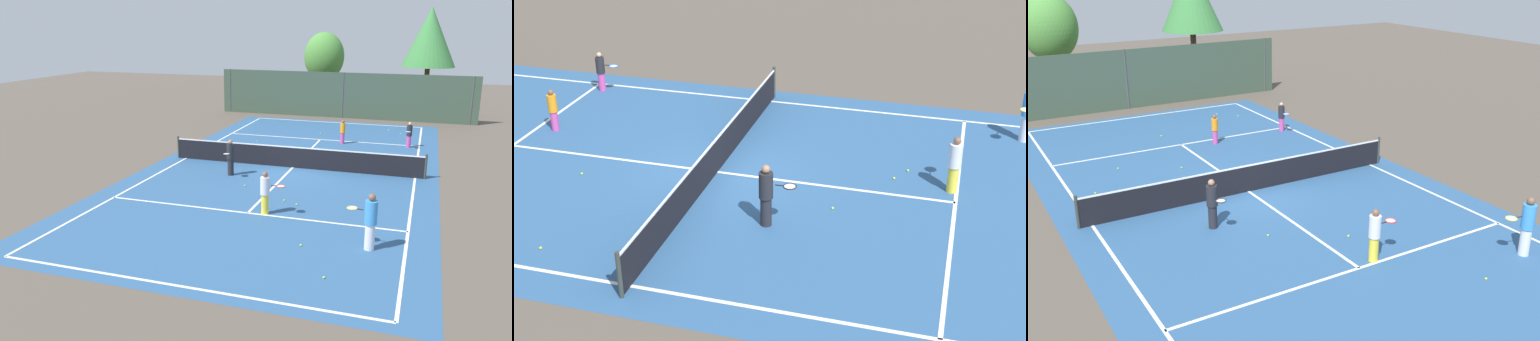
% 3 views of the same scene
% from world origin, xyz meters
% --- Properties ---
extents(ground_plane, '(80.00, 80.00, 0.00)m').
position_xyz_m(ground_plane, '(0.00, 0.00, 0.00)').
color(ground_plane, brown).
extents(court_surface, '(13.00, 25.00, 0.01)m').
position_xyz_m(court_surface, '(0.00, 0.00, 0.00)').
color(court_surface, '#2D5684').
rests_on(court_surface, ground_plane).
extents(tennis_net, '(11.90, 0.10, 1.10)m').
position_xyz_m(tennis_net, '(0.00, 0.00, 0.51)').
color(tennis_net, '#333833').
rests_on(tennis_net, ground_plane).
extents(perimeter_fence, '(18.00, 0.12, 3.20)m').
position_xyz_m(perimeter_fence, '(0.00, 14.00, 1.60)').
color(perimeter_fence, '#384C3D').
rests_on(perimeter_fence, ground_plane).
extents(tree_0, '(3.25, 2.96, 5.85)m').
position_xyz_m(tree_0, '(-2.57, 19.83, 3.87)').
color(tree_0, brown).
rests_on(tree_0, ground_plane).
extents(tree_1, '(3.78, 3.78, 7.66)m').
position_xyz_m(tree_1, '(5.50, 17.73, 5.52)').
color(tree_1, brown).
rests_on(tree_1, ground_plane).
extents(player_0, '(0.28, 0.28, 1.33)m').
position_xyz_m(player_0, '(1.37, 5.77, 0.68)').
color(player_0, '#D14799').
rests_on(player_0, ground_plane).
extents(player_1, '(0.38, 0.92, 1.60)m').
position_xyz_m(player_1, '(-2.32, -2.08, 0.83)').
color(player_1, '#232328').
rests_on(player_1, ground_plane).
extents(player_2, '(0.90, 0.36, 1.55)m').
position_xyz_m(player_2, '(0.61, -6.26, 0.80)').
color(player_2, yellow).
rests_on(player_2, ground_plane).
extents(player_3, '(0.96, 0.50, 1.75)m').
position_xyz_m(player_3, '(4.44, -8.15, 0.90)').
color(player_3, silver).
rests_on(player_3, ground_plane).
extents(player_4, '(0.39, 0.87, 1.39)m').
position_xyz_m(player_4, '(4.93, 5.97, 0.72)').
color(player_4, '#D14799').
rests_on(player_4, ground_plane).
extents(tennis_ball_0, '(0.07, 0.07, 0.07)m').
position_xyz_m(tennis_ball_0, '(3.55, 10.32, 0.03)').
color(tennis_ball_0, '#CCE533').
rests_on(tennis_ball_0, ground_plane).
extents(tennis_ball_1, '(0.07, 0.07, 0.07)m').
position_xyz_m(tennis_ball_1, '(2.46, -8.58, 0.03)').
color(tennis_ball_1, '#CCE533').
rests_on(tennis_ball_1, ground_plane).
extents(tennis_ball_2, '(0.07, 0.07, 0.07)m').
position_xyz_m(tennis_ball_2, '(-0.32, 8.06, 0.03)').
color(tennis_ball_2, '#CCE533').
rests_on(tennis_ball_2, ground_plane).
extents(tennis_ball_3, '(0.07, 0.07, 0.07)m').
position_xyz_m(tennis_ball_3, '(0.88, -4.74, 0.03)').
color(tennis_ball_3, '#CCE533').
rests_on(tennis_ball_3, ground_plane).
extents(tennis_ball_4, '(0.07, 0.07, 0.07)m').
position_xyz_m(tennis_ball_4, '(-1.14, 3.50, 0.03)').
color(tennis_ball_4, '#CCE533').
rests_on(tennis_ball_4, ground_plane).
extents(tennis_ball_5, '(0.07, 0.07, 0.07)m').
position_xyz_m(tennis_ball_5, '(-3.32, 4.70, 0.03)').
color(tennis_ball_5, '#CCE533').
rests_on(tennis_ball_5, ground_plane).
extents(tennis_ball_6, '(0.07, 0.07, 0.07)m').
position_xyz_m(tennis_ball_6, '(3.53, -10.42, 0.03)').
color(tennis_ball_6, '#CCE533').
rests_on(tennis_ball_6, ground_plane).
extents(tennis_ball_7, '(0.07, 0.07, 0.07)m').
position_xyz_m(tennis_ball_7, '(1.45, -5.05, 0.03)').
color(tennis_ball_7, '#CCE533').
rests_on(tennis_ball_7, ground_plane).
extents(tennis_ball_8, '(0.07, 0.07, 0.07)m').
position_xyz_m(tennis_ball_8, '(-4.75, 2.58, 0.03)').
color(tennis_ball_8, '#CCE533').
rests_on(tennis_ball_8, ground_plane).
extents(tennis_ball_9, '(0.07, 0.07, 0.07)m').
position_xyz_m(tennis_ball_9, '(-0.06, 0.53, 0.03)').
color(tennis_ball_9, '#CCE533').
rests_on(tennis_ball_9, ground_plane).
extents(tennis_ball_10, '(0.07, 0.07, 0.07)m').
position_xyz_m(tennis_ball_10, '(4.34, 9.41, 0.03)').
color(tennis_ball_10, '#CCE533').
rests_on(tennis_ball_10, ground_plane).
extents(tennis_ball_11, '(0.07, 0.07, 0.07)m').
position_xyz_m(tennis_ball_11, '(-1.16, -3.46, 0.03)').
color(tennis_ball_11, '#CCE533').
rests_on(tennis_ball_11, ground_plane).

